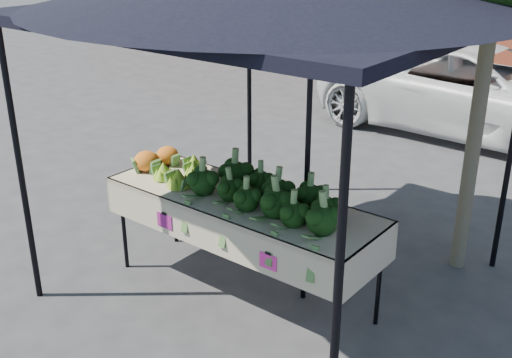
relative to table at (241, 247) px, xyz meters
name	(u,v)px	position (x,y,z in m)	size (l,w,h in m)	color
ground	(243,287)	(-0.05, 0.07, -0.45)	(90.00, 90.00, 0.00)	#323234
table	(241,247)	(0.00, 0.00, 0.00)	(2.41, 0.82, 0.90)	beige
canopy	(277,134)	(0.10, 0.35, 0.92)	(3.16, 3.16, 2.74)	black
broccoli_heap	(270,189)	(0.27, 0.03, 0.59)	(1.39, 0.59, 0.29)	black
romanesco_cluster	(184,166)	(-0.67, 0.04, 0.56)	(0.45, 0.59, 0.22)	#95B42C
cauliflower_pair	(157,157)	(-1.04, 0.07, 0.55)	(0.25, 0.45, 0.20)	orange
street_tree	(485,65)	(1.28, 1.61, 1.43)	(1.91, 1.91, 3.77)	#1E4C14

